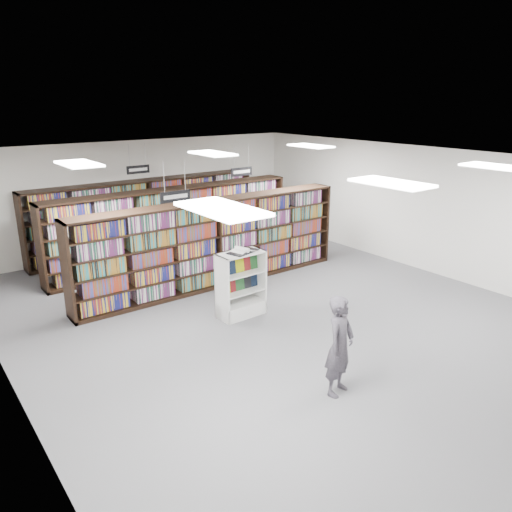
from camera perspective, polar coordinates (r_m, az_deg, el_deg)
floor at (r=10.73m, az=1.16°, el=-6.36°), size 12.00×12.00×0.00m
ceiling at (r=9.86m, az=1.28°, el=10.86°), size 10.00×12.00×0.10m
wall_back at (r=15.23m, az=-12.90°, el=6.79°), size 10.00×0.10×3.20m
wall_right at (r=13.74m, az=17.96°, el=5.21°), size 0.10×12.00×3.20m
bookshelf_row_near at (r=11.91m, az=-4.73°, el=1.44°), size 7.00×0.60×2.10m
bookshelf_row_mid at (r=13.59m, az=-9.25°, el=3.33°), size 7.00×0.60×2.10m
bookshelf_row_far at (r=15.08m, az=-12.28°, el=4.58°), size 7.00×0.60×2.10m
aisle_sign_left at (r=9.99m, az=-9.19°, el=6.85°), size 0.65×0.02×0.80m
aisle_sign_right at (r=13.22m, az=-1.67°, el=9.70°), size 0.65×0.02×0.80m
aisle_sign_center at (r=13.98m, az=-13.33°, el=9.68°), size 0.65×0.02×0.80m
troffer_front_left at (r=5.73m, az=-3.93°, el=5.39°), size 0.60×1.20×0.04m
troffer_front_center at (r=7.75m, az=15.20°, el=8.06°), size 0.60×1.20×0.04m
troffer_front_right at (r=10.26m, az=25.84°, el=9.17°), size 0.60×1.20×0.04m
troffer_back_left at (r=10.24m, az=-19.59°, el=9.90°), size 0.60×1.20×0.04m
troffer_back_center at (r=11.50m, az=-5.00°, el=11.59°), size 0.60×1.20×0.04m
troffer_back_right at (r=13.32m, az=6.27°, el=12.39°), size 0.60×1.20×0.04m
endcap_display at (r=10.40m, az=-1.83°, el=-4.33°), size 1.00×0.51×1.38m
open_book at (r=10.10m, az=-1.55°, el=0.64°), size 0.72×0.54×0.13m
shopper at (r=7.75m, az=9.55°, el=-10.07°), size 0.68×0.55×1.60m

